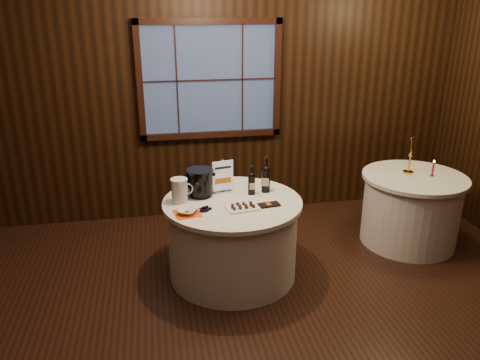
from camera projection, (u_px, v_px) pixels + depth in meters
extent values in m
plane|color=black|center=(255.00, 341.00, 3.63)|extent=(6.00, 6.00, 0.00)
cube|color=black|center=(210.00, 93.00, 5.40)|extent=(6.00, 0.02, 3.00)
cube|color=#35456F|center=(210.00, 80.00, 5.32)|extent=(1.50, 0.01, 1.20)
cylinder|color=white|center=(233.00, 240.00, 4.42)|extent=(1.20, 1.20, 0.73)
cylinder|color=white|center=(232.00, 202.00, 4.28)|extent=(1.28, 1.28, 0.04)
cylinder|color=white|center=(410.00, 211.00, 5.04)|extent=(1.00, 1.00, 0.73)
cylinder|color=white|center=(415.00, 177.00, 4.91)|extent=(1.08, 1.08, 0.04)
cube|color=#AFB0B6|center=(223.00, 191.00, 4.46)|extent=(0.19, 0.13, 0.02)
cube|color=#AFB0B6|center=(222.00, 175.00, 4.40)|extent=(0.02, 0.02, 0.31)
cube|color=white|center=(223.00, 176.00, 4.39)|extent=(0.20, 0.05, 0.29)
cylinder|color=black|center=(251.00, 185.00, 4.39)|extent=(0.07, 0.07, 0.18)
sphere|color=black|center=(252.00, 176.00, 4.36)|extent=(0.07, 0.07, 0.07)
cylinder|color=black|center=(252.00, 171.00, 4.34)|extent=(0.03, 0.03, 0.08)
cylinder|color=black|center=(252.00, 167.00, 4.33)|extent=(0.03, 0.03, 0.02)
cube|color=beige|center=(252.00, 186.00, 4.36)|extent=(0.05, 0.00, 0.06)
cylinder|color=black|center=(266.00, 181.00, 4.44)|extent=(0.08, 0.08, 0.22)
sphere|color=black|center=(266.00, 170.00, 4.40)|extent=(0.08, 0.08, 0.08)
cylinder|color=black|center=(266.00, 164.00, 4.38)|extent=(0.03, 0.03, 0.10)
cylinder|color=black|center=(266.00, 158.00, 4.36)|extent=(0.04, 0.04, 0.02)
cube|color=beige|center=(267.00, 182.00, 4.40)|extent=(0.06, 0.02, 0.08)
cylinder|color=black|center=(200.00, 194.00, 4.38)|extent=(0.18, 0.18, 0.03)
cylinder|color=black|center=(200.00, 182.00, 4.33)|extent=(0.24, 0.24, 0.21)
cylinder|color=black|center=(200.00, 171.00, 4.29)|extent=(0.26, 0.26, 0.02)
cube|color=white|center=(243.00, 208.00, 4.10)|extent=(0.30, 0.22, 0.02)
cube|color=black|center=(269.00, 205.00, 4.16)|extent=(0.21, 0.12, 0.02)
cylinder|color=#362913|center=(197.00, 210.00, 4.03)|extent=(0.07, 0.03, 0.03)
cylinder|color=silver|center=(179.00, 191.00, 4.21)|extent=(0.14, 0.14, 0.21)
cylinder|color=silver|center=(179.00, 180.00, 4.17)|extent=(0.16, 0.16, 0.01)
torus|color=silver|center=(188.00, 189.00, 4.22)|extent=(0.11, 0.03, 0.11)
cube|color=#DE4A12|center=(187.00, 213.00, 4.00)|extent=(0.25, 0.25, 0.00)
imported|color=white|center=(187.00, 211.00, 4.00)|extent=(0.21, 0.21, 0.04)
cylinder|color=gold|center=(408.00, 172.00, 4.97)|extent=(0.11, 0.11, 0.02)
cylinder|color=gold|center=(410.00, 156.00, 4.90)|extent=(0.02, 0.02, 0.35)
cylinder|color=gold|center=(413.00, 138.00, 4.84)|extent=(0.06, 0.06, 0.03)
cylinder|color=gold|center=(432.00, 176.00, 4.87)|extent=(0.05, 0.05, 0.01)
cylinder|color=#AF0D1C|center=(433.00, 169.00, 4.85)|extent=(0.02, 0.02, 0.14)
sphere|color=#FFB23F|center=(434.00, 161.00, 4.82)|extent=(0.02, 0.02, 0.02)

